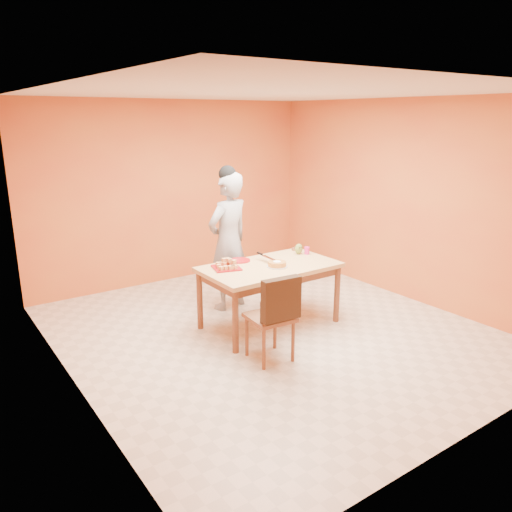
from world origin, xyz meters
TOP-DOWN VIEW (x-y plane):
  - floor at (0.00, 0.00)m, footprint 5.00×5.00m
  - ceiling at (0.00, 0.00)m, footprint 5.00×5.00m
  - wall_back at (0.00, 2.50)m, footprint 4.50×0.00m
  - wall_left at (-2.25, 0.00)m, footprint 0.00×5.00m
  - wall_right at (2.25, 0.00)m, footprint 0.00×5.00m
  - dining_table at (0.09, 0.18)m, footprint 1.60×0.90m
  - dining_chair at (-0.43, -0.55)m, footprint 0.47×0.54m
  - pastry_pile at (-0.40, 0.36)m, footprint 0.27×0.27m
  - person at (0.01, 0.97)m, footprint 0.74×0.57m
  - pastry_platter at (-0.40, 0.36)m, footprint 0.37×0.37m
  - red_dinner_plate at (-0.10, 0.53)m, footprint 0.26×0.26m
  - white_cake_plate at (0.12, 0.08)m, footprint 0.28×0.28m
  - sponge_cake at (0.12, 0.08)m, footprint 0.28×0.28m
  - cake_server at (0.13, 0.26)m, footprint 0.07×0.25m
  - egg_ornament at (0.69, 0.36)m, footprint 0.12×0.10m
  - magenta_glass at (0.77, 0.30)m, footprint 0.07×0.07m
  - checker_tin at (0.77, 0.53)m, footprint 0.11×0.11m

SIDE VIEW (x-z plane):
  - floor at x=0.00m, z-range 0.00..0.00m
  - dining_chair at x=-0.43m, z-range 0.02..0.96m
  - dining_table at x=0.09m, z-range 0.29..1.05m
  - white_cake_plate at x=0.12m, z-range 0.76..0.77m
  - red_dinner_plate at x=-0.10m, z-range 0.76..0.78m
  - pastry_platter at x=-0.40m, z-range 0.76..0.78m
  - checker_tin at x=0.77m, z-range 0.76..0.79m
  - sponge_cake at x=0.12m, z-range 0.77..0.82m
  - magenta_glass at x=0.77m, z-range 0.76..0.85m
  - pastry_pile at x=-0.40m, z-range 0.78..0.87m
  - egg_ornament at x=0.69m, z-range 0.76..0.89m
  - cake_server at x=0.13m, z-range 0.82..0.83m
  - person at x=0.01m, z-range 0.00..1.79m
  - wall_back at x=0.00m, z-range -0.90..3.60m
  - wall_left at x=-2.25m, z-range -1.15..3.85m
  - wall_right at x=2.25m, z-range -1.15..3.85m
  - ceiling at x=0.00m, z-range 2.70..2.70m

